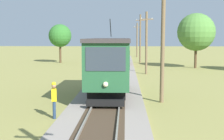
# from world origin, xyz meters

# --- Properties ---
(red_tram) EXTENTS (2.60, 8.54, 4.79)m
(red_tram) POSITION_xyz_m (0.00, 16.92, 2.19)
(red_tram) COLOR #235633
(red_tram) RESTS_ON rail_right
(freight_car) EXTENTS (2.40, 5.20, 2.31)m
(freight_car) POSITION_xyz_m (0.00, 40.98, 1.56)
(freight_car) COLOR brown
(freight_car) RESTS_ON rail_right
(utility_pole_near_tram) EXTENTS (1.40, 0.61, 7.64)m
(utility_pole_near_tram) POSITION_xyz_m (3.21, 15.26, 3.92)
(utility_pole_near_tram) COLOR brown
(utility_pole_near_tram) RESTS_ON ground
(utility_pole_mid) EXTENTS (1.40, 0.41, 6.53)m
(utility_pole_mid) POSITION_xyz_m (3.21, 30.39, 3.36)
(utility_pole_mid) COLOR brown
(utility_pole_mid) RESTS_ON ground
(utility_pole_far) EXTENTS (1.40, 0.54, 7.23)m
(utility_pole_far) POSITION_xyz_m (3.21, 45.19, 3.71)
(utility_pole_far) COLOR brown
(utility_pole_far) RESTS_ON ground
(utility_pole_distant) EXTENTS (1.40, 0.44, 6.55)m
(utility_pole_distant) POSITION_xyz_m (3.21, 58.96, 3.37)
(utility_pole_distant) COLOR brown
(utility_pole_distant) RESTS_ON ground
(track_worker) EXTENTS (0.32, 0.42, 1.78)m
(track_worker) POSITION_xyz_m (-2.39, 11.36, 0.98)
(track_worker) COLOR navy
(track_worker) RESTS_ON ground
(tree_left_near) EXTENTS (3.39, 3.39, 5.78)m
(tree_left_near) POSITION_xyz_m (-8.77, 44.52, 4.07)
(tree_left_near) COLOR #4C3823
(tree_left_near) RESTS_ON ground
(tree_right_near) EXTENTS (4.69, 4.69, 6.85)m
(tree_right_near) POSITION_xyz_m (9.79, 37.16, 4.49)
(tree_right_near) COLOR #4C3823
(tree_right_near) RESTS_ON ground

